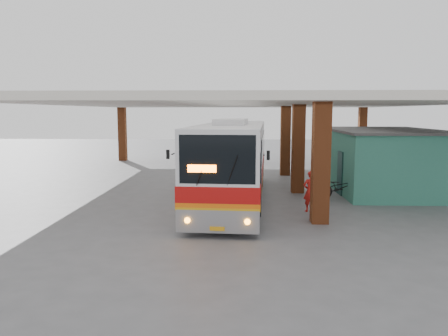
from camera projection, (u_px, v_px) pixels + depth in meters
name	position (u px, v px, depth m)	size (l,w,h in m)	color
ground	(237.00, 204.00, 18.91)	(90.00, 90.00, 0.00)	#515154
brick_columns	(264.00, 146.00, 23.54)	(20.10, 21.60, 4.35)	#974620
canopy_roof	(247.00, 103.00, 24.76)	(21.00, 23.00, 0.30)	silver
shop_building	(383.00, 159.00, 22.42)	(5.20, 8.20, 3.11)	#327E69
coach_bus	(233.00, 160.00, 19.65)	(3.48, 12.83, 3.70)	silver
motorcycle	(340.00, 187.00, 19.83)	(0.76, 2.19, 1.15)	black
pedestrian	(310.00, 191.00, 17.50)	(0.60, 0.40, 1.66)	red
red_chair	(319.00, 170.00, 27.19)	(0.47, 0.47, 0.86)	red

